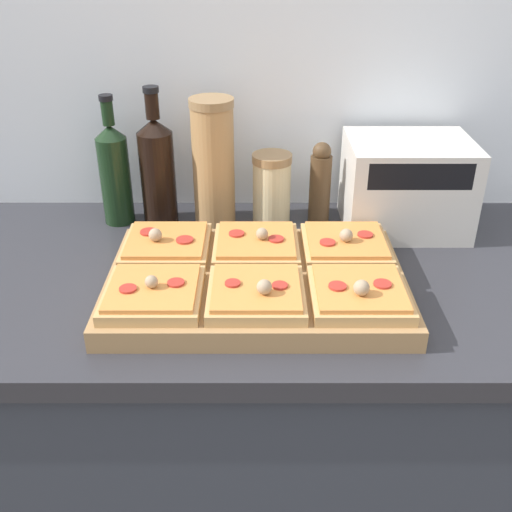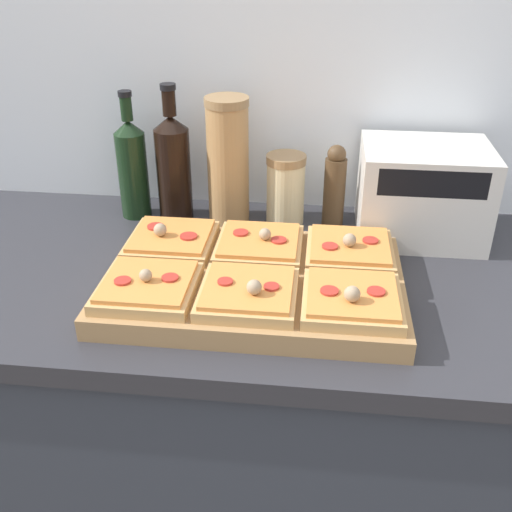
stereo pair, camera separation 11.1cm
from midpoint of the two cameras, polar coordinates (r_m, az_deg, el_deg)
The scene contains 15 objects.
wall_back at distance 1.40m, azimuth 0.78°, elevation 18.49°, with size 6.00×0.06×2.50m.
kitchen_counter at distance 1.46m, azimuth 0.74°, elevation -16.83°, with size 2.63×0.67×0.91m.
cutting_board at distance 1.10m, azimuth -2.88°, elevation -2.66°, with size 0.54×0.37×0.04m, color #A37A4C.
pizza_slice_back_left at distance 1.18m, azimuth -11.22°, elevation 1.02°, with size 0.16×0.16×0.05m.
pizza_slice_back_center at distance 1.16m, azimuth -2.72°, elevation 1.03°, with size 0.16×0.16×0.05m.
pizza_slice_back_right at distance 1.17m, azimuth 5.85°, elevation 1.03°, with size 0.16×0.16×0.05m.
pizza_slice_front_left at distance 1.03m, azimuth -12.83°, elevation -3.53°, with size 0.16×0.16×0.05m.
pizza_slice_front_center at distance 1.01m, azimuth -3.13°, elevation -3.62°, with size 0.16×0.16×0.05m.
pizza_slice_front_right at distance 1.02m, azimuth 6.73°, elevation -3.60°, with size 0.16×0.16×0.05m.
olive_oil_bottle at distance 1.38m, azimuth -15.60°, elevation 7.64°, with size 0.07×0.07×0.29m.
wine_bottle at distance 1.36m, azimuth -11.74°, elevation 8.05°, with size 0.08×0.08×0.31m.
grain_jar_tall at distance 1.33m, azimuth -6.51°, elevation 8.80°, with size 0.10×0.10×0.28m.
grain_jar_short at distance 1.35m, azimuth -0.88°, elevation 6.41°, with size 0.09×0.09×0.16m.
pepper_mill at distance 1.34m, azimuth 3.76°, elevation 6.84°, with size 0.05×0.05×0.19m.
toaster_oven at distance 1.34m, azimuth 11.83°, elevation 6.59°, with size 0.29×0.21×0.20m.
Camera 1 is at (-0.07, -0.70, 1.51)m, focal length 42.00 mm.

